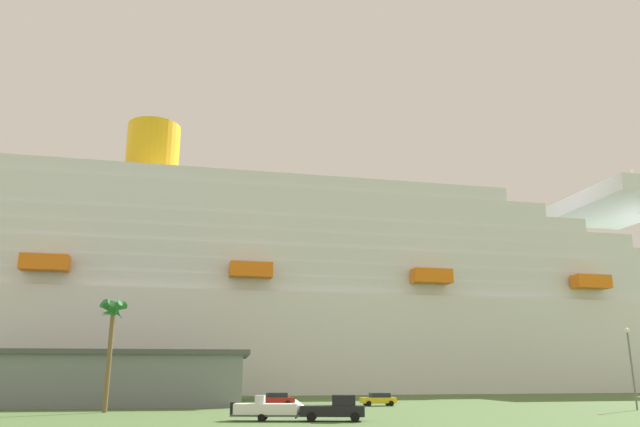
% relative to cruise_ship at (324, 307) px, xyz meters
% --- Properties ---
extents(ground_plane, '(600.00, 600.00, 0.00)m').
position_rel_cruise_ship_xyz_m(ground_plane, '(-10.77, -36.45, -17.91)').
color(ground_plane, '#4C6B38').
extents(cruise_ship, '(304.42, 57.09, 60.55)m').
position_rel_cruise_ship_xyz_m(cruise_ship, '(0.00, 0.00, 0.00)').
color(cruise_ship, white).
rests_on(cruise_ship, ground_plane).
extents(terminal_building, '(45.81, 25.43, 6.83)m').
position_rel_cruise_ship_xyz_m(terminal_building, '(-39.03, -42.47, -14.48)').
color(terminal_building, slate).
rests_on(terminal_building, ground_plane).
extents(pickup_truck, '(5.86, 3.04, 2.20)m').
position_rel_cruise_ship_xyz_m(pickup_truck, '(-8.77, -75.46, -16.87)').
color(pickup_truck, black).
rests_on(pickup_truck, ground_plane).
extents(small_boat_on_trailer, '(7.74, 2.86, 2.15)m').
position_rel_cruise_ship_xyz_m(small_boat_on_trailer, '(-14.15, -74.51, -16.95)').
color(small_boat_on_trailer, '#595960').
rests_on(small_boat_on_trailer, ground_plane).
extents(palm_tree, '(3.10, 3.07, 11.95)m').
position_rel_cruise_ship_xyz_m(palm_tree, '(-31.36, -61.11, -8.06)').
color(palm_tree, brown).
rests_on(palm_tree, ground_plane).
extents(street_lamp, '(0.56, 0.56, 9.13)m').
position_rel_cruise_ship_xyz_m(street_lamp, '(27.29, -64.10, -12.07)').
color(street_lamp, slate).
rests_on(street_lamp, ground_plane).
extents(parked_car_red_hatchback, '(4.80, 2.36, 1.58)m').
position_rel_cruise_ship_xyz_m(parked_car_red_hatchback, '(-12.73, -49.65, -17.08)').
color(parked_car_red_hatchback, red).
rests_on(parked_car_red_hatchback, ground_plane).
extents(parked_car_yellow_taxi, '(4.48, 2.13, 1.58)m').
position_rel_cruise_ship_xyz_m(parked_car_yellow_taxi, '(0.29, -51.89, -17.08)').
color(parked_car_yellow_taxi, yellow).
rests_on(parked_car_yellow_taxi, ground_plane).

